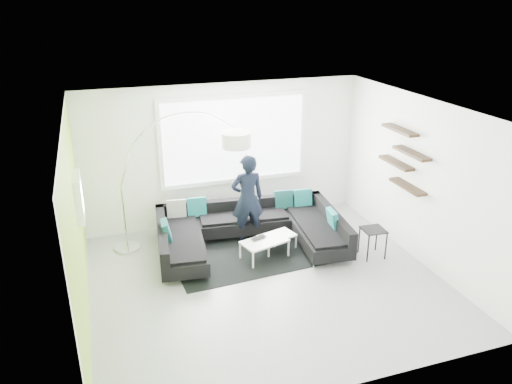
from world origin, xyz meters
TOP-DOWN VIEW (x-y plane):
  - ground at (0.00, 0.00)m, footprint 5.50×5.50m
  - room_shell at (0.04, 0.21)m, footprint 5.54×5.04m
  - sectional_sofa at (0.10, 1.15)m, footprint 3.47×2.36m
  - rug at (-0.11, 1.01)m, footprint 2.59×1.95m
  - coffee_table at (0.39, 0.85)m, footprint 1.14×0.85m
  - arc_lamp at (-2.04, 1.84)m, footprint 2.48×1.38m
  - side_table at (2.05, 0.20)m, footprint 0.40×0.40m
  - person at (0.16, 1.50)m, footprint 0.62×0.41m
  - laptop at (0.17, 0.81)m, footprint 0.41×0.38m

SIDE VIEW (x-z plane):
  - ground at x=0.00m, z-range 0.00..0.00m
  - rug at x=-0.11m, z-range 0.00..0.01m
  - coffee_table at x=0.39m, z-range 0.00..0.33m
  - side_table at x=2.05m, z-range 0.00..0.53m
  - sectional_sofa at x=0.10m, z-range -0.04..0.66m
  - laptop at x=0.17m, z-range 0.33..0.36m
  - person at x=0.16m, z-range 0.00..1.68m
  - arc_lamp at x=-2.04m, z-range 0.00..2.50m
  - room_shell at x=0.04m, z-range 0.40..3.22m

